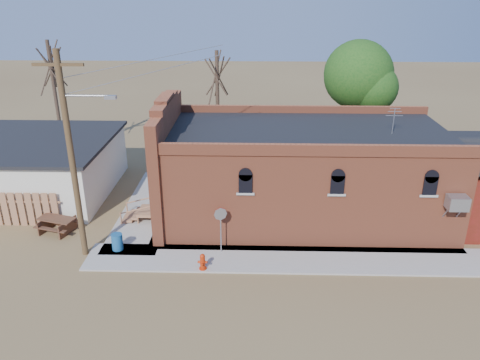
{
  "coord_description": "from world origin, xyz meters",
  "views": [
    {
      "loc": [
        -0.72,
        -16.81,
        11.18
      ],
      "look_at": [
        -1.3,
        4.3,
        2.4
      ],
      "focal_mm": 35.0,
      "sensor_mm": 36.0,
      "label": 1
    }
  ],
  "objects_px": {
    "brick_bar": "(298,173)",
    "trash_barrel": "(117,242)",
    "utility_pole": "(72,154)",
    "stop_sign": "(221,218)",
    "picnic_table": "(57,223)",
    "fire_hydrant": "(203,262)"
  },
  "relations": [
    {
      "from": "fire_hydrant",
      "to": "trash_barrel",
      "type": "distance_m",
      "value": 4.31
    },
    {
      "from": "utility_pole",
      "to": "trash_barrel",
      "type": "xyz_separation_m",
      "value": [
        1.35,
        0.3,
        -4.31
      ]
    },
    {
      "from": "brick_bar",
      "to": "utility_pole",
      "type": "height_order",
      "value": "utility_pole"
    },
    {
      "from": "utility_pole",
      "to": "trash_barrel",
      "type": "relative_size",
      "value": 11.67
    },
    {
      "from": "brick_bar",
      "to": "picnic_table",
      "type": "xyz_separation_m",
      "value": [
        -11.86,
        -2.29,
        -1.85
      ]
    },
    {
      "from": "picnic_table",
      "to": "trash_barrel",
      "type": "bearing_deg",
      "value": -10.19
    },
    {
      "from": "utility_pole",
      "to": "picnic_table",
      "type": "xyz_separation_m",
      "value": [
        -2.07,
        2.0,
        -4.29
      ]
    },
    {
      "from": "brick_bar",
      "to": "fire_hydrant",
      "type": "bearing_deg",
      "value": -128.7
    },
    {
      "from": "utility_pole",
      "to": "trash_barrel",
      "type": "distance_m",
      "value": 4.52
    },
    {
      "from": "brick_bar",
      "to": "trash_barrel",
      "type": "bearing_deg",
      "value": -154.67
    },
    {
      "from": "fire_hydrant",
      "to": "stop_sign",
      "type": "height_order",
      "value": "stop_sign"
    },
    {
      "from": "trash_barrel",
      "to": "stop_sign",
      "type": "bearing_deg",
      "value": -0.6
    },
    {
      "from": "stop_sign",
      "to": "picnic_table",
      "type": "bearing_deg",
      "value": 171.98
    },
    {
      "from": "brick_bar",
      "to": "trash_barrel",
      "type": "relative_size",
      "value": 21.27
    },
    {
      "from": "trash_barrel",
      "to": "picnic_table",
      "type": "height_order",
      "value": "trash_barrel"
    },
    {
      "from": "utility_pole",
      "to": "brick_bar",
      "type": "bearing_deg",
      "value": 23.69
    },
    {
      "from": "brick_bar",
      "to": "utility_pole",
      "type": "relative_size",
      "value": 1.82
    },
    {
      "from": "utility_pole",
      "to": "fire_hydrant",
      "type": "xyz_separation_m",
      "value": [
        5.38,
        -1.2,
        -4.33
      ]
    },
    {
      "from": "utility_pole",
      "to": "picnic_table",
      "type": "bearing_deg",
      "value": 136.01
    },
    {
      "from": "utility_pole",
      "to": "stop_sign",
      "type": "distance_m",
      "value": 6.78
    },
    {
      "from": "utility_pole",
      "to": "picnic_table",
      "type": "height_order",
      "value": "utility_pole"
    },
    {
      "from": "brick_bar",
      "to": "picnic_table",
      "type": "distance_m",
      "value": 12.22
    }
  ]
}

